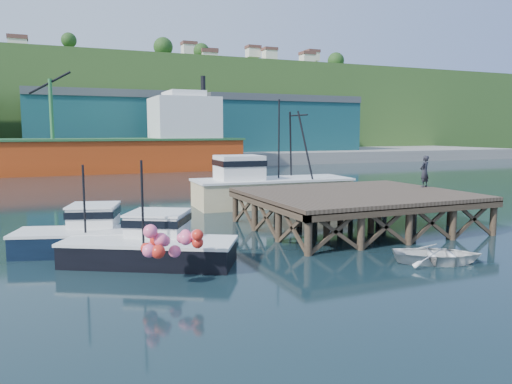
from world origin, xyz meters
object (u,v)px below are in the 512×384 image
dinghy (437,255)px  dockworker (425,171)px  boat_black (152,244)px  boat_navy (90,234)px  trawler (269,184)px

dinghy → dockworker: bearing=-8.6°
dinghy → boat_black: bearing=95.9°
boat_navy → dinghy: bearing=-13.8°
boat_navy → dinghy: boat_navy is taller
boat_navy → boat_black: bearing=-36.7°
dinghy → trawler: bearing=28.5°
boat_black → dockworker: 18.36m
trawler → dinghy: size_ratio=3.33×
dinghy → dockworker: 11.09m
dinghy → dockworker: size_ratio=1.83×
boat_navy → dinghy: 15.70m
trawler → dinghy: (-0.32, -18.16, -1.27)m
dockworker → boat_black: bearing=-7.1°
boat_black → dinghy: bearing=5.5°
boat_black → dinghy: (11.23, -4.92, -0.44)m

